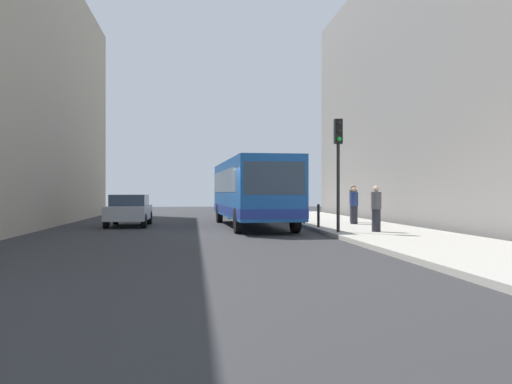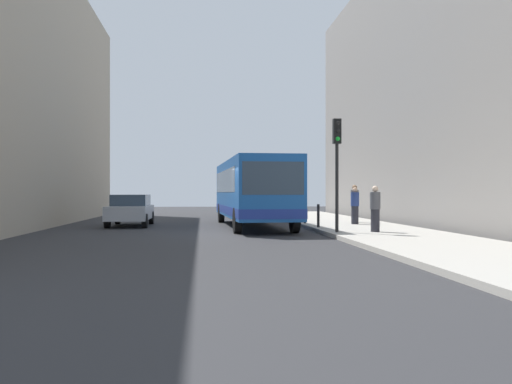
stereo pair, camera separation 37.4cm
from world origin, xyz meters
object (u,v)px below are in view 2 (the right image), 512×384
(bollard_far, at_px, (294,211))
(pedestrian_near_signal, at_px, (375,209))
(bollard_near, at_px, (318,216))
(pedestrian_mid_sidewalk, at_px, (355,206))
(pedestrian_far_sidewalk, at_px, (355,204))
(car_beside_bus, at_px, (131,209))
(traffic_light, at_px, (337,153))
(bollard_mid, at_px, (305,213))
(bus, at_px, (252,189))
(car_behind_bus, at_px, (246,205))

(bollard_far, relative_size, pedestrian_near_signal, 0.57)
(bollard_near, bearing_deg, pedestrian_near_signal, -60.90)
(pedestrian_near_signal, height_order, pedestrian_mid_sidewalk, pedestrian_near_signal)
(pedestrian_near_signal, relative_size, pedestrian_far_sidewalk, 0.94)
(car_beside_bus, distance_m, traffic_light, 10.95)
(pedestrian_near_signal, bearing_deg, bollard_mid, -81.97)
(bus, xyz_separation_m, bollard_mid, (2.46, -0.01, -1.10))
(traffic_light, bearing_deg, car_behind_bus, 97.90)
(bollard_near, bearing_deg, car_beside_bus, 152.90)
(bollard_far, relative_size, pedestrian_far_sidewalk, 0.53)
(bollard_mid, distance_m, bollard_far, 2.96)
(bollard_near, bearing_deg, pedestrian_far_sidewalk, 53.77)
(car_beside_bus, relative_size, car_behind_bus, 0.99)
(bollard_near, height_order, pedestrian_near_signal, pedestrian_near_signal)
(pedestrian_near_signal, xyz_separation_m, pedestrian_mid_sidewalk, (0.61, 4.80, -0.01))
(car_behind_bus, height_order, pedestrian_far_sidewalk, pedestrian_far_sidewalk)
(pedestrian_near_signal, bearing_deg, car_beside_bus, -42.48)
(traffic_light, distance_m, pedestrian_far_sidewalk, 6.87)
(bus, distance_m, pedestrian_mid_sidewalk, 4.74)
(traffic_light, bearing_deg, bus, 114.14)
(bollard_near, relative_size, pedestrian_mid_sidewalk, 0.57)
(car_behind_bus, xyz_separation_m, traffic_light, (2.12, -15.25, 2.22))
(bollard_near, height_order, pedestrian_mid_sidewalk, pedestrian_mid_sidewalk)
(pedestrian_near_signal, bearing_deg, traffic_light, -6.69)
(bus, height_order, bollard_mid, bus)
(bollard_far, relative_size, pedestrian_mid_sidewalk, 0.57)
(pedestrian_mid_sidewalk, bearing_deg, car_beside_bus, 155.86)
(traffic_light, xyz_separation_m, pedestrian_near_signal, (1.42, 0.01, -2.02))
(bus, bearing_deg, traffic_light, 111.55)
(traffic_light, distance_m, bollard_far, 8.98)
(car_behind_bus, bearing_deg, car_beside_bus, 56.21)
(bollard_far, height_order, pedestrian_mid_sidewalk, pedestrian_mid_sidewalk)
(pedestrian_mid_sidewalk, bearing_deg, bollard_mid, 144.61)
(pedestrian_far_sidewalk, bearing_deg, pedestrian_mid_sidewalk, -142.08)
(traffic_light, xyz_separation_m, pedestrian_far_sidewalk, (2.39, 6.14, -1.95))
(car_beside_bus, distance_m, bollard_mid, 8.21)
(bus, height_order, pedestrian_far_sidewalk, bus)
(traffic_light, distance_m, pedestrian_mid_sidewalk, 5.60)
(car_behind_bus, xyz_separation_m, bollard_near, (2.02, -12.51, -0.16))
(bollard_far, height_order, pedestrian_far_sidewalk, pedestrian_far_sidewalk)
(pedestrian_near_signal, relative_size, pedestrian_mid_sidewalk, 1.01)
(bollard_near, bearing_deg, bollard_far, 90.00)
(car_beside_bus, distance_m, pedestrian_mid_sidewalk, 10.46)
(pedestrian_mid_sidewalk, bearing_deg, car_behind_bus, 99.03)
(traffic_light, distance_m, bollard_mid, 6.18)
(pedestrian_far_sidewalk, bearing_deg, traffic_light, -148.18)
(bollard_far, xyz_separation_m, pedestrian_far_sidewalk, (2.49, -2.52, 0.43))
(pedestrian_near_signal, distance_m, pedestrian_far_sidewalk, 6.21)
(traffic_light, distance_m, bollard_near, 3.63)
(bollard_mid, height_order, pedestrian_near_signal, pedestrian_near_signal)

